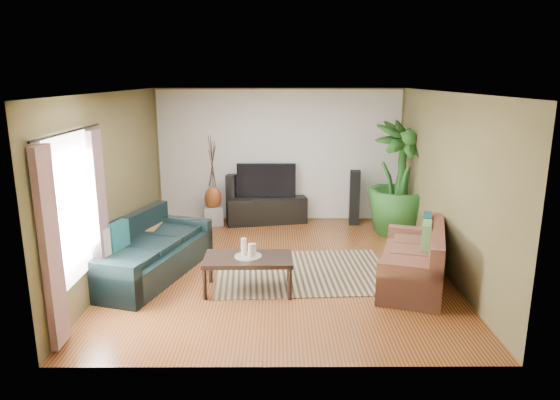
{
  "coord_description": "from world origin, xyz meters",
  "views": [
    {
      "loc": [
        -0.03,
        -7.34,
        2.91
      ],
      "look_at": [
        0.0,
        0.2,
        1.05
      ],
      "focal_mm": 32.0,
      "sensor_mm": 36.0,
      "label": 1
    }
  ],
  "objects_px": {
    "speaker_left": "(231,199)",
    "vase": "(213,198)",
    "television": "(266,180)",
    "potted_plant": "(400,179)",
    "coffee_table": "(248,274)",
    "pedestal": "(214,215)",
    "speaker_right": "(355,198)",
    "side_table": "(144,241)",
    "tv_stand": "(267,210)",
    "sofa_left": "(149,248)",
    "sofa_right": "(412,256)"
  },
  "relations": [
    {
      "from": "television",
      "to": "side_table",
      "type": "bearing_deg",
      "value": -135.1
    },
    {
      "from": "sofa_left",
      "to": "potted_plant",
      "type": "xyz_separation_m",
      "value": [
        4.22,
        2.06,
        0.63
      ]
    },
    {
      "from": "sofa_left",
      "to": "side_table",
      "type": "distance_m",
      "value": 0.83
    },
    {
      "from": "television",
      "to": "potted_plant",
      "type": "bearing_deg",
      "value": -15.32
    },
    {
      "from": "tv_stand",
      "to": "potted_plant",
      "type": "bearing_deg",
      "value": -26.23
    },
    {
      "from": "potted_plant",
      "to": "sofa_right",
      "type": "bearing_deg",
      "value": -98.42
    },
    {
      "from": "sofa_right",
      "to": "speaker_left",
      "type": "relative_size",
      "value": 1.82
    },
    {
      "from": "potted_plant",
      "to": "side_table",
      "type": "bearing_deg",
      "value": -164.01
    },
    {
      "from": "television",
      "to": "speaker_right",
      "type": "xyz_separation_m",
      "value": [
        1.78,
        -0.09,
        -0.34
      ]
    },
    {
      "from": "pedestal",
      "to": "sofa_right",
      "type": "bearing_deg",
      "value": -42.92
    },
    {
      "from": "sofa_left",
      "to": "side_table",
      "type": "bearing_deg",
      "value": 37.29
    },
    {
      "from": "coffee_table",
      "to": "potted_plant",
      "type": "relative_size",
      "value": 0.58
    },
    {
      "from": "television",
      "to": "speaker_right",
      "type": "distance_m",
      "value": 1.81
    },
    {
      "from": "coffee_table",
      "to": "pedestal",
      "type": "bearing_deg",
      "value": 104.74
    },
    {
      "from": "coffee_table",
      "to": "side_table",
      "type": "xyz_separation_m",
      "value": [
        -1.81,
        1.37,
        0.02
      ]
    },
    {
      "from": "tv_stand",
      "to": "television",
      "type": "height_order",
      "value": "television"
    },
    {
      "from": "pedestal",
      "to": "vase",
      "type": "relative_size",
      "value": 0.78
    },
    {
      "from": "television",
      "to": "speaker_right",
      "type": "height_order",
      "value": "television"
    },
    {
      "from": "speaker_right",
      "to": "vase",
      "type": "xyz_separation_m",
      "value": [
        -2.85,
        -0.01,
        -0.01
      ]
    },
    {
      "from": "speaker_left",
      "to": "speaker_right",
      "type": "bearing_deg",
      "value": 8.37
    },
    {
      "from": "sofa_left",
      "to": "potted_plant",
      "type": "bearing_deg",
      "value": -46.75
    },
    {
      "from": "tv_stand",
      "to": "speaker_right",
      "type": "height_order",
      "value": "speaker_right"
    },
    {
      "from": "sofa_right",
      "to": "tv_stand",
      "type": "xyz_separation_m",
      "value": [
        -2.16,
        3.1,
        -0.16
      ]
    },
    {
      "from": "sofa_left",
      "to": "speaker_right",
      "type": "bearing_deg",
      "value": -35.42
    },
    {
      "from": "sofa_right",
      "to": "tv_stand",
      "type": "bearing_deg",
      "value": -127.94
    },
    {
      "from": "vase",
      "to": "side_table",
      "type": "bearing_deg",
      "value": -115.98
    },
    {
      "from": "sofa_right",
      "to": "side_table",
      "type": "relative_size",
      "value": 3.42
    },
    {
      "from": "sofa_right",
      "to": "potted_plant",
      "type": "distance_m",
      "value": 2.52
    },
    {
      "from": "sofa_left",
      "to": "coffee_table",
      "type": "bearing_deg",
      "value": -94.16
    },
    {
      "from": "side_table",
      "to": "tv_stand",
      "type": "bearing_deg",
      "value": 44.9
    },
    {
      "from": "speaker_left",
      "to": "television",
      "type": "bearing_deg",
      "value": 10.47
    },
    {
      "from": "speaker_right",
      "to": "speaker_left",
      "type": "bearing_deg",
      "value": -176.94
    },
    {
      "from": "speaker_right",
      "to": "tv_stand",
      "type": "bearing_deg",
      "value": -177.78
    },
    {
      "from": "sofa_left",
      "to": "television",
      "type": "height_order",
      "value": "television"
    },
    {
      "from": "television",
      "to": "pedestal",
      "type": "height_order",
      "value": "television"
    },
    {
      "from": "television",
      "to": "speaker_left",
      "type": "bearing_deg",
      "value": 180.0
    },
    {
      "from": "speaker_right",
      "to": "television",
      "type": "bearing_deg",
      "value": -177.78
    },
    {
      "from": "sofa_right",
      "to": "vase",
      "type": "height_order",
      "value": "sofa_right"
    },
    {
      "from": "potted_plant",
      "to": "pedestal",
      "type": "distance_m",
      "value": 3.74
    },
    {
      "from": "vase",
      "to": "tv_stand",
      "type": "bearing_deg",
      "value": 5.35
    },
    {
      "from": "pedestal",
      "to": "vase",
      "type": "xyz_separation_m",
      "value": [
        0.0,
        0.0,
        0.36
      ]
    },
    {
      "from": "coffee_table",
      "to": "television",
      "type": "bearing_deg",
      "value": 86.32
    },
    {
      "from": "side_table",
      "to": "television",
      "type": "bearing_deg",
      "value": 44.9
    },
    {
      "from": "pedestal",
      "to": "side_table",
      "type": "distance_m",
      "value": 2.09
    },
    {
      "from": "television",
      "to": "potted_plant",
      "type": "relative_size",
      "value": 0.56
    },
    {
      "from": "sofa_right",
      "to": "vase",
      "type": "bearing_deg",
      "value": -115.69
    },
    {
      "from": "pedestal",
      "to": "sofa_left",
      "type": "bearing_deg",
      "value": -103.47
    },
    {
      "from": "sofa_left",
      "to": "vase",
      "type": "height_order",
      "value": "sofa_left"
    },
    {
      "from": "speaker_left",
      "to": "vase",
      "type": "xyz_separation_m",
      "value": [
        -0.36,
        -0.1,
        0.04
      ]
    },
    {
      "from": "sofa_left",
      "to": "vase",
      "type": "distance_m",
      "value": 2.72
    }
  ]
}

